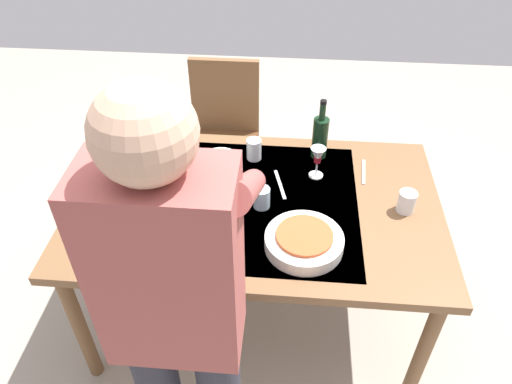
% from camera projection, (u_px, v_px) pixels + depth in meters
% --- Properties ---
extents(ground_plane, '(6.00, 6.00, 0.00)m').
position_uv_depth(ground_plane, '(256.00, 307.00, 2.54)').
color(ground_plane, '#9E9384').
extents(dining_table, '(1.56, 0.97, 0.74)m').
position_uv_depth(dining_table, '(256.00, 213.00, 2.10)').
color(dining_table, brown).
rests_on(dining_table, ground_plane).
extents(chair_near, '(0.40, 0.40, 0.91)m').
position_uv_depth(chair_near, '(224.00, 129.00, 2.87)').
color(chair_near, '#523019').
rests_on(chair_near, ground_plane).
extents(person_server, '(0.42, 0.61, 1.69)m').
position_uv_depth(person_server, '(179.00, 315.00, 1.35)').
color(person_server, '#2D2D38').
rests_on(person_server, ground_plane).
extents(wine_bottle, '(0.07, 0.07, 0.30)m').
position_uv_depth(wine_bottle, '(320.00, 136.00, 2.23)').
color(wine_bottle, black).
rests_on(wine_bottle, dining_table).
extents(wine_glass_left, '(0.07, 0.07, 0.15)m').
position_uv_depth(wine_glass_left, '(318.00, 157.00, 2.12)').
color(wine_glass_left, white).
rests_on(wine_glass_left, dining_table).
extents(wine_glass_right, '(0.07, 0.07, 0.15)m').
position_uv_depth(wine_glass_right, '(126.00, 231.00, 1.77)').
color(wine_glass_right, white).
rests_on(wine_glass_right, dining_table).
extents(water_cup_near_left, '(0.07, 0.07, 0.10)m').
position_uv_depth(water_cup_near_left, '(207.00, 253.00, 1.76)').
color(water_cup_near_left, silver).
rests_on(water_cup_near_left, dining_table).
extents(water_cup_near_right, '(0.07, 0.07, 0.09)m').
position_uv_depth(water_cup_near_right, '(407.00, 202.00, 1.98)').
color(water_cup_near_right, silver).
rests_on(water_cup_near_right, dining_table).
extents(water_cup_far_left, '(0.07, 0.07, 0.10)m').
position_uv_depth(water_cup_far_left, '(254.00, 149.00, 2.26)').
color(water_cup_far_left, silver).
rests_on(water_cup_far_left, dining_table).
extents(water_cup_far_right, '(0.07, 0.07, 0.09)m').
position_uv_depth(water_cup_far_right, '(262.00, 198.00, 2.00)').
color(water_cup_far_right, silver).
rests_on(water_cup_far_right, dining_table).
extents(serving_bowl_pasta, '(0.30, 0.30, 0.07)m').
position_uv_depth(serving_bowl_pasta, '(304.00, 241.00, 1.83)').
color(serving_bowl_pasta, white).
rests_on(serving_bowl_pasta, dining_table).
extents(side_bowl_salad, '(0.18, 0.18, 0.07)m').
position_uv_depth(side_bowl_salad, '(220.00, 163.00, 2.21)').
color(side_bowl_salad, white).
rests_on(side_bowl_salad, dining_table).
extents(dinner_plate_near, '(0.23, 0.23, 0.01)m').
position_uv_depth(dinner_plate_near, '(176.00, 222.00, 1.95)').
color(dinner_plate_near, white).
rests_on(dinner_plate_near, dining_table).
extents(table_knife, '(0.06, 0.20, 0.00)m').
position_uv_depth(table_knife, '(280.00, 184.00, 2.14)').
color(table_knife, silver).
rests_on(table_knife, dining_table).
extents(table_fork, '(0.03, 0.18, 0.00)m').
position_uv_depth(table_fork, '(364.00, 172.00, 2.21)').
color(table_fork, silver).
rests_on(table_fork, dining_table).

